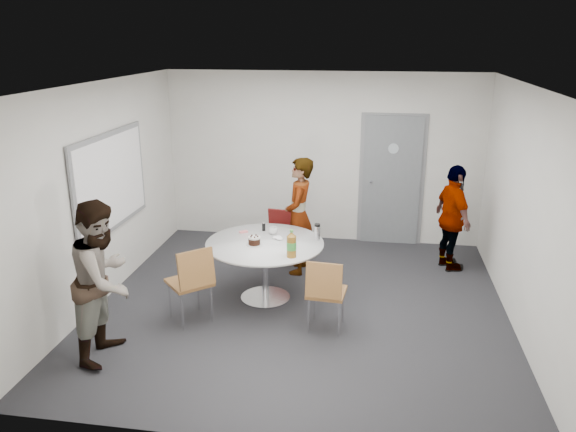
% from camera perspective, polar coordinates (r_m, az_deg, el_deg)
% --- Properties ---
extents(floor, '(5.00, 5.00, 0.00)m').
position_cam_1_polar(floor, '(7.09, 1.29, -9.11)').
color(floor, '#232226').
rests_on(floor, ground).
extents(ceiling, '(5.00, 5.00, 0.00)m').
position_cam_1_polar(ceiling, '(6.33, 1.46, 13.19)').
color(ceiling, silver).
rests_on(ceiling, wall_back).
extents(wall_back, '(5.00, 0.00, 5.00)m').
position_cam_1_polar(wall_back, '(8.99, 3.53, 5.90)').
color(wall_back, silver).
rests_on(wall_back, floor).
extents(wall_left, '(0.00, 5.00, 5.00)m').
position_cam_1_polar(wall_left, '(7.33, -18.38, 2.21)').
color(wall_left, silver).
rests_on(wall_left, floor).
extents(wall_right, '(0.00, 5.00, 5.00)m').
position_cam_1_polar(wall_right, '(6.74, 22.93, 0.34)').
color(wall_right, silver).
rests_on(wall_right, floor).
extents(wall_front, '(5.00, 0.00, 5.00)m').
position_cam_1_polar(wall_front, '(4.28, -3.19, -8.07)').
color(wall_front, silver).
rests_on(wall_front, floor).
extents(door, '(1.02, 0.17, 2.12)m').
position_cam_1_polar(door, '(9.01, 10.46, 3.54)').
color(door, slate).
rests_on(door, wall_back).
extents(whiteboard, '(0.04, 1.90, 1.25)m').
position_cam_1_polar(whiteboard, '(7.46, -17.50, 3.36)').
color(whiteboard, gray).
rests_on(whiteboard, wall_left).
extents(table, '(1.47, 1.47, 1.10)m').
position_cam_1_polar(table, '(7.00, -2.18, -3.54)').
color(table, silver).
rests_on(table, floor).
extents(chair_near_left, '(0.65, 0.66, 0.95)m').
position_cam_1_polar(chair_near_left, '(6.54, -9.69, -6.19)').
color(chair_near_left, brown).
rests_on(chair_near_left, floor).
extents(chair_near_right, '(0.45, 0.49, 0.88)m').
position_cam_1_polar(chair_near_right, '(6.30, 3.82, -7.36)').
color(chair_near_right, brown).
rests_on(chair_near_right, floor).
extents(chair_far, '(0.42, 0.45, 0.78)m').
position_cam_1_polar(chair_far, '(8.25, -0.99, -1.55)').
color(chair_far, maroon).
rests_on(chair_far, floor).
extents(person_main, '(0.40, 0.60, 1.65)m').
position_cam_1_polar(person_main, '(7.79, 1.12, -0.00)').
color(person_main, '#A5C6EA').
rests_on(person_main, floor).
extents(person_left, '(0.65, 0.83, 1.69)m').
position_cam_1_polar(person_left, '(6.04, -18.22, -6.19)').
color(person_left, white).
rests_on(person_left, floor).
extents(person_right, '(0.66, 0.97, 1.52)m').
position_cam_1_polar(person_right, '(8.22, 16.39, -0.22)').
color(person_right, black).
rests_on(person_right, floor).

